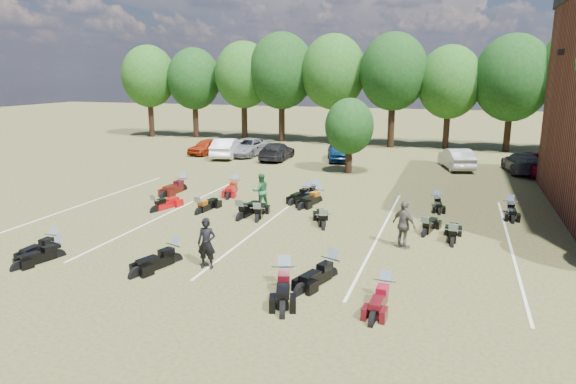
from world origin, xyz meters
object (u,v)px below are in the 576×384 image
at_px(person_green, 261,191).
at_px(motorcycle_0, 58,257).
at_px(person_black, 207,243).
at_px(motorcycle_3, 175,262).
at_px(car_0, 207,146).
at_px(person_grey, 404,225).
at_px(motorcycle_7, 155,212).
at_px(car_4, 340,151).
at_px(motorcycle_14, 183,190).

relative_size(person_green, motorcycle_0, 0.86).
relative_size(person_black, motorcycle_3, 0.77).
relative_size(car_0, person_grey, 2.03).
bearing_deg(motorcycle_7, person_black, 150.12).
bearing_deg(motorcycle_3, person_black, 11.55).
xyz_separation_m(car_4, person_grey, (6.76, -18.80, 0.19)).
xyz_separation_m(motorcycle_0, motorcycle_7, (-0.10, 6.50, 0.00)).
bearing_deg(car_0, motorcycle_3, -53.92).
relative_size(car_4, motorcycle_0, 2.13).
xyz_separation_m(person_green, motorcycle_7, (-4.54, -2.27, -0.87)).
bearing_deg(person_black, motorcycle_0, -179.17).
distance_m(car_0, person_green, 17.88).
bearing_deg(motorcycle_14, car_4, 66.88).
distance_m(car_4, person_black, 22.99).
bearing_deg(person_green, person_grey, 114.83).
height_order(motorcycle_3, motorcycle_14, motorcycle_14).
height_order(car_0, motorcycle_0, car_0).
height_order(car_4, person_black, person_black).
xyz_separation_m(motorcycle_3, motorcycle_14, (-5.42, 10.06, 0.00)).
xyz_separation_m(motorcycle_0, motorcycle_14, (-1.17, 10.97, 0.00)).
bearing_deg(person_grey, car_0, -9.37).
xyz_separation_m(car_4, person_black, (0.64, -22.98, 0.14)).
distance_m(person_grey, motorcycle_7, 11.96).
distance_m(motorcycle_7, motorcycle_14, 4.60).
distance_m(motorcycle_0, motorcycle_14, 11.03).
relative_size(motorcycle_0, motorcycle_7, 0.94).
bearing_deg(person_black, motorcycle_14, 116.60).
bearing_deg(person_grey, person_green, 9.05).
distance_m(person_green, person_grey, 8.22).
bearing_deg(person_green, motorcycle_0, 25.60).
xyz_separation_m(car_0, motorcycle_14, (4.78, -12.33, -0.64)).
distance_m(car_0, motorcycle_7, 17.81).
height_order(person_black, person_green, person_black).
distance_m(person_black, motorcycle_3, 1.62).
relative_size(person_black, motorcycle_0, 0.87).
distance_m(car_4, motorcycle_0, 24.27).
bearing_deg(car_4, person_green, -107.76).
bearing_deg(person_grey, motorcycle_0, 59.57).
distance_m(car_0, person_grey, 25.49).
bearing_deg(person_green, motorcycle_14, -58.97).
height_order(person_black, motorcycle_3, person_black).
relative_size(car_4, person_green, 2.49).
xyz_separation_m(motorcycle_0, motorcycle_3, (4.25, 0.91, 0.00)).
distance_m(car_4, motorcycle_14, 14.20).
bearing_deg(car_4, car_0, 166.59).
bearing_deg(motorcycle_14, person_grey, -22.49).
height_order(person_black, motorcycle_0, person_black).
bearing_deg(person_black, motorcycle_7, 127.90).
bearing_deg(person_green, motorcycle_3, 51.08).
bearing_deg(motorcycle_3, motorcycle_0, -150.58).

